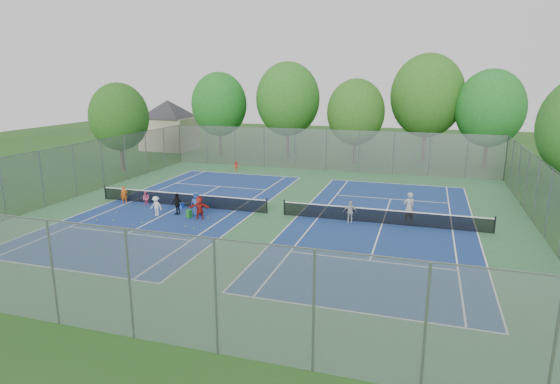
{
  "coord_description": "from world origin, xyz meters",
  "views": [
    {
      "loc": [
        9.26,
        -28.44,
        8.79
      ],
      "look_at": [
        0.0,
        1.0,
        1.3
      ],
      "focal_mm": 30.0,
      "sensor_mm": 36.0,
      "label": 1
    }
  ],
  "objects_px": {
    "ball_hopper": "(189,214)",
    "instructor": "(409,208)",
    "net_right": "(383,217)",
    "ball_crate": "(181,206)",
    "net_left": "(182,200)"
  },
  "relations": [
    {
      "from": "net_right",
      "to": "instructor",
      "type": "xyz_separation_m",
      "value": [
        1.52,
        0.53,
        0.55
      ]
    },
    {
      "from": "net_right",
      "to": "ball_crate",
      "type": "distance_m",
      "value": 13.83
    },
    {
      "from": "instructor",
      "to": "ball_hopper",
      "type": "bearing_deg",
      "value": -13.93
    },
    {
      "from": "ball_crate",
      "to": "ball_hopper",
      "type": "relative_size",
      "value": 0.72
    },
    {
      "from": "ball_crate",
      "to": "ball_hopper",
      "type": "xyz_separation_m",
      "value": [
        1.73,
        -2.0,
        0.11
      ]
    },
    {
      "from": "net_left",
      "to": "instructor",
      "type": "relative_size",
      "value": 6.41
    },
    {
      "from": "net_right",
      "to": "ball_hopper",
      "type": "xyz_separation_m",
      "value": [
        -12.08,
        -2.49,
        -0.18
      ]
    },
    {
      "from": "ball_hopper",
      "to": "instructor",
      "type": "height_order",
      "value": "instructor"
    },
    {
      "from": "ball_hopper",
      "to": "instructor",
      "type": "xyz_separation_m",
      "value": [
        13.6,
        3.02,
        0.73
      ]
    },
    {
      "from": "instructor",
      "to": "ball_crate",
      "type": "bearing_deg",
      "value": -22.64
    },
    {
      "from": "net_right",
      "to": "instructor",
      "type": "bearing_deg",
      "value": 19.31
    },
    {
      "from": "net_left",
      "to": "ball_hopper",
      "type": "bearing_deg",
      "value": -52.4
    },
    {
      "from": "ball_hopper",
      "to": "net_right",
      "type": "bearing_deg",
      "value": 11.63
    },
    {
      "from": "net_left",
      "to": "instructor",
      "type": "height_order",
      "value": "instructor"
    },
    {
      "from": "ball_crate",
      "to": "net_right",
      "type": "bearing_deg",
      "value": 2.02
    }
  ]
}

